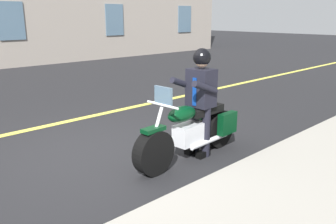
# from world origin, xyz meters

# --- Properties ---
(ground_plane) EXTENTS (80.00, 80.00, 0.00)m
(ground_plane) POSITION_xyz_m (0.00, 0.00, 0.00)
(ground_plane) COLOR black
(lane_center_stripe) EXTENTS (60.00, 0.16, 0.01)m
(lane_center_stripe) POSITION_xyz_m (0.00, -2.00, 0.01)
(lane_center_stripe) COLOR #E5DB4C
(lane_center_stripe) RESTS_ON ground_plane
(motorcycle_main) EXTENTS (2.22, 0.65, 1.26)m
(motorcycle_main) POSITION_xyz_m (-1.01, 1.19, 0.45)
(motorcycle_main) COLOR black
(motorcycle_main) RESTS_ON ground_plane
(rider_main) EXTENTS (0.64, 0.57, 1.74)m
(rider_main) POSITION_xyz_m (-1.20, 1.18, 1.04)
(rider_main) COLOR black
(rider_main) RESTS_ON ground_plane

